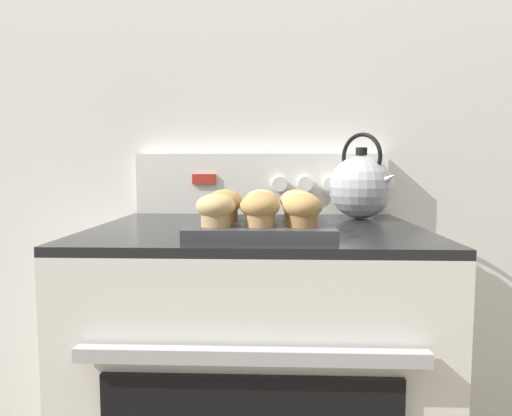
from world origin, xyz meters
name	(u,v)px	position (x,y,z in m)	size (l,w,h in m)	color
wall_back	(262,108)	(0.00, 0.65, 1.20)	(8.00, 0.05, 2.40)	silver
stove_range	(258,410)	(0.00, 0.32, 0.45)	(0.73, 0.64, 0.89)	white
control_panel	(262,184)	(0.00, 0.60, 0.98)	(0.71, 0.07, 0.17)	white
muffin_pan	(261,227)	(0.01, 0.21, 0.90)	(0.28, 0.28, 0.02)	#38383D
muffin_r0_c0	(216,209)	(-0.07, 0.13, 0.95)	(0.07, 0.07, 0.06)	tan
muffin_r0_c1	(260,209)	(0.01, 0.13, 0.95)	(0.07, 0.07, 0.06)	tan
muffin_r0_c2	(303,210)	(0.09, 0.13, 0.95)	(0.07, 0.07, 0.06)	olive
muffin_r1_c0	(223,206)	(-0.07, 0.21, 0.95)	(0.07, 0.07, 0.06)	olive
muffin_r1_c1	(261,206)	(0.01, 0.21, 0.95)	(0.07, 0.07, 0.06)	olive
muffin_r1_c2	(300,206)	(0.09, 0.21, 0.95)	(0.07, 0.07, 0.06)	tan
muffin_r2_c0	(225,203)	(-0.07, 0.29, 0.95)	(0.07, 0.07, 0.06)	olive
muffin_r2_c1	(262,203)	(0.01, 0.29, 0.95)	(0.07, 0.07, 0.06)	tan
muffin_r2_c2	(297,203)	(0.09, 0.29, 0.95)	(0.07, 0.07, 0.06)	tan
tea_kettle	(361,186)	(0.26, 0.47, 0.98)	(0.17, 0.17, 0.22)	#ADAFB5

